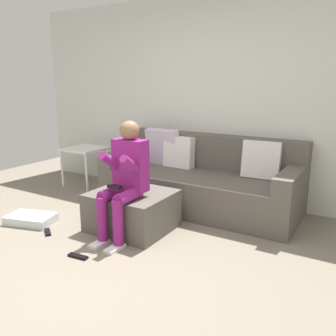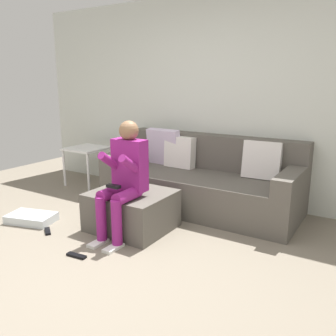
{
  "view_description": "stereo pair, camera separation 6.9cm",
  "coord_description": "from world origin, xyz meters",
  "px_view_note": "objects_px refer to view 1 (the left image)",
  "views": [
    {
      "loc": [
        1.87,
        -1.93,
        1.54
      ],
      "look_at": [
        -0.13,
        1.41,
        0.59
      ],
      "focal_mm": 38.16,
      "sensor_mm": 36.0,
      "label": 1
    },
    {
      "loc": [
        1.93,
        -1.89,
        1.54
      ],
      "look_at": [
        -0.13,
        1.41,
        0.59
      ],
      "focal_mm": 38.16,
      "sensor_mm": 36.0,
      "label": 2
    }
  ],
  "objects_px": {
    "side_table": "(85,153)",
    "remote_under_side_table": "(28,217)",
    "remote_near_ottoman": "(78,256)",
    "remote_by_storage_bin": "(48,232)",
    "couch_sectional": "(201,181)",
    "storage_bin": "(31,219)",
    "ottoman": "(132,210)",
    "person_seated": "(125,175)"
  },
  "relations": [
    {
      "from": "storage_bin",
      "to": "remote_near_ottoman",
      "type": "bearing_deg",
      "value": -17.24
    },
    {
      "from": "side_table",
      "to": "remote_under_side_table",
      "type": "height_order",
      "value": "side_table"
    },
    {
      "from": "couch_sectional",
      "to": "storage_bin",
      "type": "height_order",
      "value": "couch_sectional"
    },
    {
      "from": "remote_near_ottoman",
      "to": "remote_by_storage_bin",
      "type": "relative_size",
      "value": 1.11
    },
    {
      "from": "side_table",
      "to": "remote_under_side_table",
      "type": "bearing_deg",
      "value": -75.2
    },
    {
      "from": "couch_sectional",
      "to": "remote_under_side_table",
      "type": "height_order",
      "value": "couch_sectional"
    },
    {
      "from": "ottoman",
      "to": "side_table",
      "type": "bearing_deg",
      "value": 148.18
    },
    {
      "from": "storage_bin",
      "to": "side_table",
      "type": "bearing_deg",
      "value": 110.05
    },
    {
      "from": "couch_sectional",
      "to": "side_table",
      "type": "xyz_separation_m",
      "value": [
        -1.91,
        -0.03,
        0.16
      ]
    },
    {
      "from": "ottoman",
      "to": "person_seated",
      "type": "distance_m",
      "value": 0.48
    },
    {
      "from": "ottoman",
      "to": "person_seated",
      "type": "height_order",
      "value": "person_seated"
    },
    {
      "from": "ottoman",
      "to": "remote_by_storage_bin",
      "type": "relative_size",
      "value": 4.57
    },
    {
      "from": "couch_sectional",
      "to": "remote_by_storage_bin",
      "type": "xyz_separation_m",
      "value": [
        -1.0,
        -1.57,
        -0.32
      ]
    },
    {
      "from": "person_seated",
      "to": "side_table",
      "type": "bearing_deg",
      "value": 144.62
    },
    {
      "from": "couch_sectional",
      "to": "remote_near_ottoman",
      "type": "bearing_deg",
      "value": -100.85
    },
    {
      "from": "remote_near_ottoman",
      "to": "storage_bin",
      "type": "bearing_deg",
      "value": 157.13
    },
    {
      "from": "ottoman",
      "to": "remote_under_side_table",
      "type": "bearing_deg",
      "value": -163.15
    },
    {
      "from": "ottoman",
      "to": "remote_by_storage_bin",
      "type": "distance_m",
      "value": 0.9
    },
    {
      "from": "remote_by_storage_bin",
      "to": "remote_under_side_table",
      "type": "xyz_separation_m",
      "value": [
        -0.55,
        0.18,
        0.0
      ]
    },
    {
      "from": "storage_bin",
      "to": "remote_by_storage_bin",
      "type": "xyz_separation_m",
      "value": [
        0.38,
        -0.09,
        -0.03
      ]
    },
    {
      "from": "side_table",
      "to": "couch_sectional",
      "type": "bearing_deg",
      "value": 0.83
    },
    {
      "from": "remote_near_ottoman",
      "to": "remote_by_storage_bin",
      "type": "distance_m",
      "value": 0.69
    },
    {
      "from": "couch_sectional",
      "to": "ottoman",
      "type": "height_order",
      "value": "couch_sectional"
    },
    {
      "from": "ottoman",
      "to": "remote_under_side_table",
      "type": "relative_size",
      "value": 4.83
    },
    {
      "from": "person_seated",
      "to": "remote_under_side_table",
      "type": "distance_m",
      "value": 1.45
    },
    {
      "from": "remote_by_storage_bin",
      "to": "remote_under_side_table",
      "type": "distance_m",
      "value": 0.58
    },
    {
      "from": "couch_sectional",
      "to": "remote_by_storage_bin",
      "type": "distance_m",
      "value": 1.89
    },
    {
      "from": "couch_sectional",
      "to": "remote_under_side_table",
      "type": "relative_size",
      "value": 14.28
    },
    {
      "from": "ottoman",
      "to": "person_seated",
      "type": "xyz_separation_m",
      "value": [
        0.06,
        -0.18,
        0.44
      ]
    },
    {
      "from": "side_table",
      "to": "storage_bin",
      "type": "bearing_deg",
      "value": -69.95
    },
    {
      "from": "couch_sectional",
      "to": "storage_bin",
      "type": "distance_m",
      "value": 2.04
    },
    {
      "from": "person_seated",
      "to": "remote_by_storage_bin",
      "type": "xyz_separation_m",
      "value": [
        -0.75,
        -0.37,
        -0.63
      ]
    },
    {
      "from": "storage_bin",
      "to": "remote_under_side_table",
      "type": "height_order",
      "value": "storage_bin"
    },
    {
      "from": "couch_sectional",
      "to": "remote_near_ottoman",
      "type": "distance_m",
      "value": 1.86
    },
    {
      "from": "storage_bin",
      "to": "side_table",
      "type": "distance_m",
      "value": 1.61
    },
    {
      "from": "side_table",
      "to": "remote_near_ottoman",
      "type": "height_order",
      "value": "side_table"
    },
    {
      "from": "couch_sectional",
      "to": "remote_near_ottoman",
      "type": "height_order",
      "value": "couch_sectional"
    },
    {
      "from": "couch_sectional",
      "to": "remote_near_ottoman",
      "type": "relative_size",
      "value": 12.18
    },
    {
      "from": "ottoman",
      "to": "remote_by_storage_bin",
      "type": "bearing_deg",
      "value": -141.05
    },
    {
      "from": "ottoman",
      "to": "storage_bin",
      "type": "height_order",
      "value": "ottoman"
    },
    {
      "from": "side_table",
      "to": "ottoman",
      "type": "bearing_deg",
      "value": -31.82
    },
    {
      "from": "couch_sectional",
      "to": "remote_under_side_table",
      "type": "bearing_deg",
      "value": -138.07
    }
  ]
}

